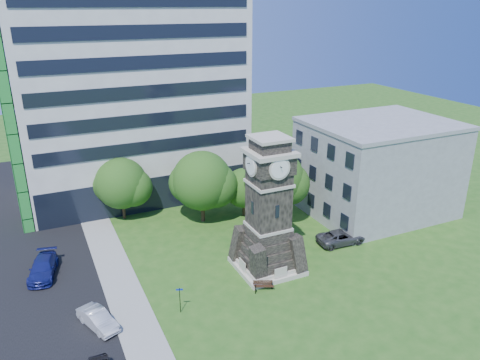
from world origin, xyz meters
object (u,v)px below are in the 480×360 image
park_bench (264,285)px  street_sign (180,297)px  clock_tower (268,215)px  car_east_lot (341,237)px  car_street_mid (98,319)px  car_street_north (43,268)px

park_bench → street_sign: (-7.19, 0.03, 0.92)m
clock_tower → street_sign: clock_tower is taller
car_east_lot → park_bench: (-10.68, -3.91, -0.23)m
park_bench → street_sign: bearing=-156.0°
clock_tower → car_street_mid: (-15.09, -1.96, -4.63)m
car_east_lot → car_street_north: bearing=81.0°
car_street_north → street_sign: (9.18, -10.07, 0.64)m
car_street_north → street_sign: size_ratio=2.30×
car_street_mid → park_bench: size_ratio=2.41×
car_street_mid → car_east_lot: bearing=-15.2°
car_street_mid → car_east_lot: 24.06m
car_street_north → park_bench: size_ratio=3.08×
car_east_lot → street_sign: street_sign is taller
car_street_mid → clock_tower: bearing=-14.8°
car_street_mid → street_sign: street_sign is taller
clock_tower → car_east_lot: bearing=6.4°
street_sign → car_street_mid: bearing=-169.1°
car_street_mid → car_street_north: bearing=87.0°
car_east_lot → street_sign: 18.30m
park_bench → car_east_lot: bearing=44.3°
car_street_north → car_street_mid: bearing=-57.7°
car_street_mid → car_east_lot: car_east_lot is taller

